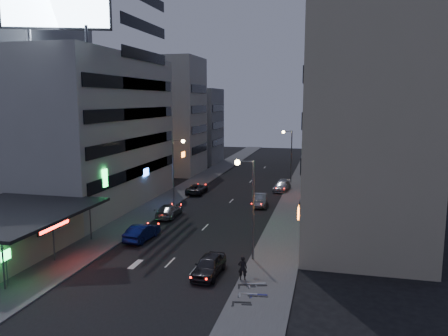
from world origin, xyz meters
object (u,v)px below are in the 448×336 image
(parked_car_right_mid, at_px, (260,200))
(scooter_silver_a, at_px, (258,286))
(scooter_black_b, at_px, (255,277))
(parked_car_right_near, at_px, (209,265))
(person, at_px, (243,268))
(scooter_silver_b, at_px, (266,275))
(scooter_blue, at_px, (268,287))
(road_car_blue, at_px, (142,232))
(scooter_black_a, at_px, (252,294))
(parked_car_right_far, at_px, (282,186))
(road_car_silver, at_px, (169,211))
(parked_car_left, at_px, (197,189))

(parked_car_right_mid, height_order, scooter_silver_a, parked_car_right_mid)
(scooter_silver_a, distance_m, scooter_black_b, 1.47)
(parked_car_right_near, height_order, scooter_black_b, parked_car_right_near)
(parked_car_right_mid, xyz_separation_m, person, (2.35, -22.47, 0.27))
(scooter_silver_a, height_order, scooter_black_b, scooter_silver_a)
(parked_car_right_near, height_order, scooter_silver_b, parked_car_right_near)
(scooter_blue, bearing_deg, scooter_silver_a, 88.31)
(road_car_blue, distance_m, scooter_silver_a, 15.13)
(person, bearing_deg, parked_car_right_near, -21.20)
(parked_car_right_mid, height_order, scooter_black_a, parked_car_right_mid)
(scooter_black_a, bearing_deg, parked_car_right_far, -5.75)
(person, height_order, scooter_black_a, person)
(parked_car_right_near, distance_m, road_car_silver, 17.00)
(road_car_blue, bearing_deg, scooter_silver_b, 155.10)
(person, bearing_deg, road_car_silver, -63.80)
(parked_car_right_far, distance_m, road_car_silver, 19.98)
(parked_car_right_near, relative_size, scooter_silver_a, 2.41)
(parked_car_right_near, bearing_deg, road_car_silver, 122.69)
(parked_car_left, relative_size, person, 2.76)
(parked_car_right_far, bearing_deg, scooter_blue, -78.89)
(parked_car_right_near, relative_size, scooter_silver_b, 2.26)
(parked_car_right_far, bearing_deg, scooter_black_a, -80.45)
(road_car_blue, relative_size, scooter_silver_a, 2.46)
(scooter_black_a, bearing_deg, parked_car_right_near, 36.82)
(parked_car_right_near, bearing_deg, scooter_black_a, -42.33)
(scooter_black_a, distance_m, scooter_silver_a, 1.29)
(parked_car_right_near, bearing_deg, scooter_black_b, -14.46)
(parked_car_left, distance_m, scooter_silver_b, 30.79)
(parked_car_right_near, xyz_separation_m, scooter_black_a, (3.85, -3.76, -0.08))
(scooter_silver_a, bearing_deg, scooter_black_b, 11.21)
(scooter_blue, bearing_deg, road_car_silver, 31.96)
(parked_car_right_far, relative_size, scooter_silver_b, 2.42)
(parked_car_left, distance_m, scooter_black_b, 30.88)
(parked_car_left, bearing_deg, road_car_silver, 91.13)
(scooter_blue, bearing_deg, person, 40.99)
(parked_car_right_mid, distance_m, scooter_black_b, 23.29)
(parked_car_left, height_order, scooter_black_a, parked_car_left)
(parked_car_right_near, xyz_separation_m, parked_car_right_mid, (0.27, 21.98, -0.02))
(scooter_black_b, bearing_deg, scooter_silver_b, -70.64)
(parked_car_left, bearing_deg, scooter_black_a, 111.49)
(parked_car_right_near, distance_m, person, 2.67)
(road_car_blue, relative_size, person, 2.56)
(road_car_silver, bearing_deg, scooter_blue, 125.83)
(parked_car_right_far, xyz_separation_m, road_car_blue, (-10.10, -25.11, 0.06))
(parked_car_right_far, distance_m, scooter_black_a, 35.36)
(scooter_silver_a, bearing_deg, road_car_silver, 31.35)
(scooter_black_b, bearing_deg, scooter_blue, -154.25)
(road_car_blue, bearing_deg, scooter_black_a, 144.41)
(road_car_blue, bearing_deg, person, 152.01)
(road_car_blue, height_order, scooter_black_a, road_car_blue)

